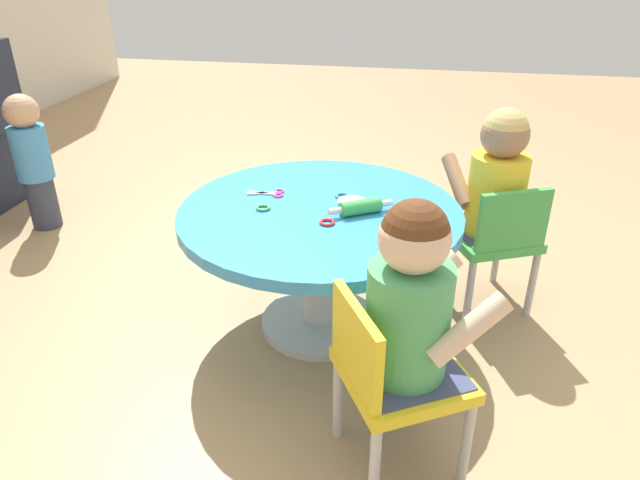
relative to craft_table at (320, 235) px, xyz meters
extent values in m
plane|color=tan|center=(0.00, 0.00, -0.38)|extent=(10.00, 10.00, 0.00)
cylinder|color=silver|center=(0.00, 0.00, -0.37)|extent=(0.44, 0.44, 0.03)
cylinder|color=silver|center=(0.00, 0.00, -0.16)|extent=(0.12, 0.12, 0.45)
cylinder|color=#338CD1|center=(0.00, 0.00, 0.08)|extent=(0.97, 0.97, 0.04)
cylinder|color=#B7B7BC|center=(-0.63, -0.51, -0.24)|extent=(0.03, 0.03, 0.28)
cylinder|color=#B7B7BC|center=(-0.40, -0.38, -0.24)|extent=(0.03, 0.03, 0.28)
cylinder|color=#B7B7BC|center=(-0.76, -0.28, -0.24)|extent=(0.03, 0.03, 0.28)
cylinder|color=#B7B7BC|center=(-0.53, -0.15, -0.24)|extent=(0.03, 0.03, 0.28)
cube|color=yellow|center=(-0.58, -0.33, -0.08)|extent=(0.41, 0.41, 0.04)
cube|color=yellow|center=(-0.65, -0.21, 0.04)|extent=(0.25, 0.15, 0.22)
cube|color=#3F4772|center=(-0.58, -0.33, -0.08)|extent=(0.36, 0.37, 0.04)
cylinder|color=#4CA566|center=(-0.58, -0.33, 0.09)|extent=(0.21, 0.21, 0.30)
sphere|color=beige|center=(-0.58, -0.33, 0.31)|extent=(0.17, 0.17, 0.17)
sphere|color=#593319|center=(-0.58, -0.33, 0.33)|extent=(0.16, 0.16, 0.16)
cylinder|color=beige|center=(-0.63, -0.47, 0.11)|extent=(0.15, 0.21, 0.17)
cylinder|color=beige|center=(-0.43, -0.36, 0.11)|extent=(0.15, 0.21, 0.17)
cylinder|color=#B7B7BC|center=(0.45, -0.67, -0.24)|extent=(0.03, 0.03, 0.28)
cylinder|color=#B7B7BC|center=(0.34, -0.43, -0.24)|extent=(0.03, 0.03, 0.28)
cylinder|color=#B7B7BC|center=(0.21, -0.78, -0.24)|extent=(0.03, 0.03, 0.28)
cylinder|color=#B7B7BC|center=(0.11, -0.54, -0.24)|extent=(0.03, 0.03, 0.28)
cube|color=green|center=(0.28, -0.61, -0.08)|extent=(0.40, 0.40, 0.04)
cube|color=green|center=(0.16, -0.66, 0.04)|extent=(0.13, 0.26, 0.22)
cube|color=#3F4772|center=(0.28, -0.61, -0.08)|extent=(0.36, 0.35, 0.04)
cylinder|color=yellow|center=(0.28, -0.61, 0.09)|extent=(0.21, 0.21, 0.30)
sphere|color=#997051|center=(0.28, -0.61, 0.31)|extent=(0.17, 0.17, 0.17)
sphere|color=tan|center=(0.28, -0.61, 0.33)|extent=(0.16, 0.16, 0.16)
cylinder|color=#997051|center=(0.41, -0.66, 0.11)|extent=(0.22, 0.14, 0.17)
cylinder|color=#997051|center=(0.32, -0.46, 0.11)|extent=(0.22, 0.14, 0.17)
cylinder|color=#33384C|center=(0.59, 1.53, -0.25)|extent=(0.14, 0.14, 0.26)
cylinder|color=#3F8CCC|center=(0.59, 1.53, 0.01)|extent=(0.17, 0.17, 0.26)
sphere|color=tan|center=(0.59, 1.53, 0.21)|extent=(0.16, 0.16, 0.16)
cylinder|color=green|center=(-0.02, -0.14, 0.13)|extent=(0.12, 0.15, 0.05)
cylinder|color=white|center=(-0.06, -0.06, 0.13)|extent=(0.04, 0.05, 0.02)
cylinder|color=white|center=(0.03, -0.22, 0.13)|extent=(0.04, 0.05, 0.02)
cube|color=silver|center=(0.09, 0.23, 0.11)|extent=(0.05, 0.11, 0.01)
cube|color=silver|center=(0.09, 0.23, 0.11)|extent=(0.02, 0.11, 0.01)
torus|color=#D83F99|center=(0.11, 0.17, 0.11)|extent=(0.04, 0.04, 0.01)
torus|color=#D83F99|center=(0.08, 0.17, 0.11)|extent=(0.04, 0.04, 0.01)
cylinder|color=#B2E58C|center=(0.06, -0.10, 0.11)|extent=(0.11, 0.11, 0.01)
torus|color=red|center=(-0.11, -0.04, 0.11)|extent=(0.05, 0.05, 0.01)
torus|color=#3F99D8|center=(0.11, -0.06, 0.11)|extent=(0.05, 0.05, 0.01)
torus|color=#4CB259|center=(-0.04, 0.19, 0.11)|extent=(0.05, 0.05, 0.01)
camera|label=1|loc=(-1.77, -0.34, 0.92)|focal=32.42mm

